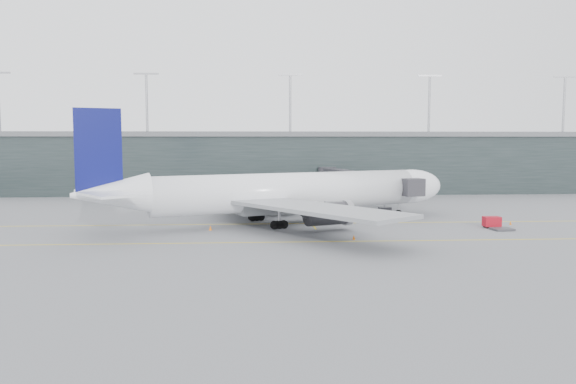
{
  "coord_description": "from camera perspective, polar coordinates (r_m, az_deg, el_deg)",
  "views": [
    {
      "loc": [
        -4.27,
        -91.65,
        13.19
      ],
      "look_at": [
        1.22,
        -4.0,
        5.04
      ],
      "focal_mm": 35.0,
      "sensor_mm": 36.0,
      "label": 1
    }
  ],
  "objects": [
    {
      "name": "jet_bridge",
      "position": [
        119.02,
        7.33,
        1.37
      ],
      "size": [
        13.92,
        44.36,
        6.85
      ],
      "rotation": [
        0.0,
        0.0,
        0.24
      ],
      "color": "#2F2E34",
      "rests_on": "ground"
    },
    {
      "name": "uld_c",
      "position": [
        103.29,
        -1.0,
        -1.54
      ],
      "size": [
        2.16,
        1.9,
        1.68
      ],
      "rotation": [
        0.0,
        0.0,
        -0.26
      ],
      "color": "#333337",
      "rests_on": "ground"
    },
    {
      "name": "baggage_dolly",
      "position": [
        88.17,
        20.93,
        -3.54
      ],
      "size": [
        3.17,
        2.67,
        0.29
      ],
      "primitive_type": "cube",
      "rotation": [
        0.0,
        0.0,
        0.13
      ],
      "color": "#36363B",
      "rests_on": "ground"
    },
    {
      "name": "taxiline_b",
      "position": [
        72.98,
        -0.17,
        -5.1
      ],
      "size": [
        160.0,
        0.25,
        0.02
      ],
      "primitive_type": "cube",
      "color": "gold",
      "rests_on": "ground"
    },
    {
      "name": "cone_tail",
      "position": [
        83.09,
        -7.89,
        -3.63
      ],
      "size": [
        0.46,
        0.46,
        0.74
      ],
      "primitive_type": "cone",
      "color": "orange",
      "rests_on": "ground"
    },
    {
      "name": "uld_a",
      "position": [
        101.59,
        -3.25,
        -1.69
      ],
      "size": [
        2.11,
        1.88,
        1.6
      ],
      "rotation": [
        0.0,
        0.0,
        -0.31
      ],
      "color": "#333337",
      "rests_on": "ground"
    },
    {
      "name": "uld_b",
      "position": [
        103.32,
        -2.52,
        -1.56
      ],
      "size": [
        2.09,
        1.83,
        1.62
      ],
      "rotation": [
        0.0,
        0.0,
        -0.26
      ],
      "color": "#333337",
      "rests_on": "ground"
    },
    {
      "name": "taxiline_lead_main",
      "position": [
        112.81,
        1.16,
        -1.41
      ],
      "size": [
        0.25,
        60.0,
        0.02
      ],
      "primitive_type": "cube",
      "color": "gold",
      "rests_on": "ground"
    },
    {
      "name": "ground",
      "position": [
        92.7,
        -0.91,
        -2.88
      ],
      "size": [
        320.0,
        320.0,
        0.0
      ],
      "primitive_type": "plane",
      "color": "slate",
      "rests_on": "ground"
    },
    {
      "name": "main_aircraft",
      "position": [
        88.65,
        -0.1,
        -0.06
      ],
      "size": [
        60.1,
        55.52,
        17.51
      ],
      "rotation": [
        0.0,
        0.0,
        0.37
      ],
      "color": "white",
      "rests_on": "ground"
    },
    {
      "name": "gse_cart",
      "position": [
        90.07,
        19.99,
        -2.84
      ],
      "size": [
        2.51,
        1.63,
        1.68
      ],
      "rotation": [
        0.0,
        0.0,
        0.02
      ],
      "color": "#9E0B19",
      "rests_on": "ground"
    },
    {
      "name": "taxiline_a",
      "position": [
        88.74,
        -0.78,
        -3.24
      ],
      "size": [
        160.0,
        0.25,
        0.02
      ],
      "primitive_type": "cube",
      "color": "gold",
      "rests_on": "ground"
    },
    {
      "name": "terminal",
      "position": [
        149.81,
        -1.95,
        3.17
      ],
      "size": [
        240.0,
        36.0,
        29.0
      ],
      "color": "black",
      "rests_on": "ground"
    },
    {
      "name": "cone_wing_port",
      "position": [
        105.4,
        3.84,
        -1.71
      ],
      "size": [
        0.44,
        0.44,
        0.69
      ],
      "primitive_type": "cone",
      "color": "#D45F0B",
      "rests_on": "ground"
    },
    {
      "name": "cone_wing_stbd",
      "position": [
        75.18,
        6.7,
        -4.59
      ],
      "size": [
        0.41,
        0.41,
        0.66
      ],
      "primitive_type": "cone",
      "color": "orange",
      "rests_on": "ground"
    },
    {
      "name": "cone_nose",
      "position": [
        94.25,
        21.67,
        -2.93
      ],
      "size": [
        0.38,
        0.38,
        0.61
      ],
      "primitive_type": "cone",
      "color": "#D9620C",
      "rests_on": "ground"
    }
  ]
}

